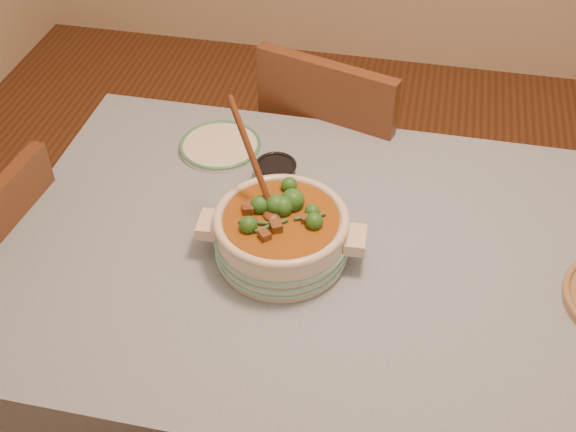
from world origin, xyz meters
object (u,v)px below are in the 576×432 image
object	(u,v)px
condiment_bowl	(276,171)
chair_far	(338,156)
stew_casserole	(281,231)
white_plate	(220,146)
dining_table	(347,281)

from	to	relation	value
condiment_bowl	chair_far	world-z (taller)	chair_far
stew_casserole	chair_far	bearing A→B (deg)	87.19
stew_casserole	condiment_bowl	size ratio (longest dim) A/B	2.83
white_plate	condiment_bowl	world-z (taller)	condiment_bowl
dining_table	stew_casserole	bearing A→B (deg)	-167.25
white_plate	chair_far	distance (m)	0.50
condiment_bowl	chair_far	bearing A→B (deg)	75.79
condiment_bowl	chair_far	distance (m)	0.51
dining_table	condiment_bowl	distance (m)	0.35
stew_casserole	chair_far	distance (m)	0.76
condiment_bowl	white_plate	bearing A→B (deg)	150.21
white_plate	stew_casserole	bearing A→B (deg)	-55.50
condiment_bowl	dining_table	bearing A→B (deg)	-45.33
white_plate	condiment_bowl	size ratio (longest dim) A/B	1.92
dining_table	white_plate	size ratio (longest dim) A/B	6.28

